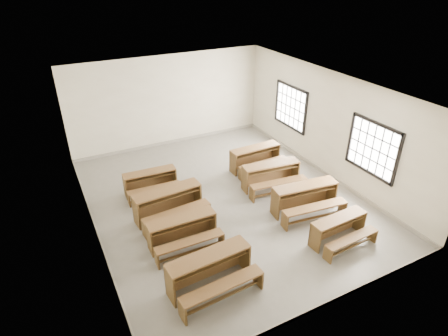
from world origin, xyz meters
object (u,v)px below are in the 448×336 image
desk_set_0 (210,269)px  desk_set_4 (339,228)px  desk_set_1 (183,230)px  desk_set_5 (305,196)px  desk_set_2 (169,202)px  desk_set_7 (256,157)px  desk_set_3 (151,181)px  desk_set_6 (272,174)px

desk_set_0 → desk_set_4: size_ratio=1.21×
desk_set_1 → desk_set_4: desk_set_1 is taller
desk_set_0 → desk_set_4: desk_set_0 is taller
desk_set_1 → desk_set_5: 3.38m
desk_set_0 → desk_set_2: (0.08, 2.67, 0.00)m
desk_set_4 → desk_set_7: desk_set_7 is taller
desk_set_4 → desk_set_2: bearing=137.0°
desk_set_5 → desk_set_7: bearing=95.1°
desk_set_1 → desk_set_7: desk_set_7 is taller
desk_set_2 → desk_set_5: bearing=-27.4°
desk_set_0 → desk_set_7: desk_set_0 is taller
desk_set_3 → desk_set_6: bearing=-19.5°
desk_set_3 → desk_set_4: size_ratio=1.03×
desk_set_2 → desk_set_7: 3.57m
desk_set_0 → desk_set_5: size_ratio=0.98×
desk_set_7 → desk_set_6: bearing=-100.3°
desk_set_0 → desk_set_7: bearing=44.7°
desk_set_1 → desk_set_7: bearing=35.4°
desk_set_5 → desk_set_7: (0.08, 2.62, -0.03)m
desk_set_1 → desk_set_5: bearing=-3.2°
desk_set_1 → desk_set_2: bearing=86.6°
desk_set_3 → desk_set_4: 5.29m
desk_set_7 → desk_set_2: bearing=-161.5°
desk_set_3 → desk_set_7: desk_set_7 is taller
desk_set_0 → desk_set_6: desk_set_0 is taller
desk_set_5 → desk_set_3: bearing=147.2°
desk_set_3 → desk_set_6: (3.24, -1.34, 0.05)m
desk_set_2 → desk_set_3: (-0.06, 1.36, -0.07)m
desk_set_7 → desk_set_0: bearing=-132.8°
desk_set_0 → desk_set_6: 4.22m
desk_set_2 → desk_set_5: desk_set_2 is taller
desk_set_0 → desk_set_4: 3.32m
desk_set_5 → desk_set_6: 1.44m
desk_set_3 → desk_set_5: (3.35, -2.78, 0.07)m
desk_set_1 → desk_set_3: desk_set_1 is taller
desk_set_3 → desk_set_0: bearing=-87.2°
desk_set_4 → desk_set_5: bearing=85.5°
desk_set_2 → desk_set_7: (3.37, 1.20, -0.03)m
desk_set_7 → desk_set_4: bearing=-92.9°
desk_set_2 → desk_set_3: 1.36m
desk_set_2 → desk_set_3: desk_set_2 is taller
desk_set_4 → desk_set_6: bearing=88.8°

